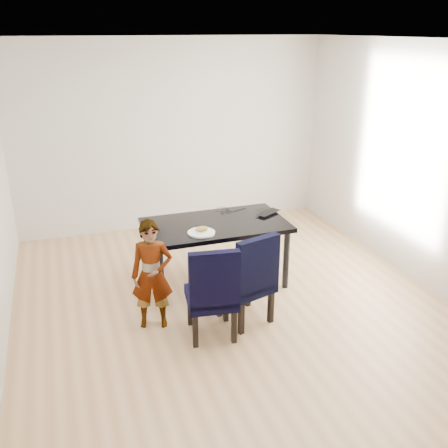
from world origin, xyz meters
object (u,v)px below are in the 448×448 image
object	(u,v)px
child	(152,275)
laptop	(265,212)
chair_right	(245,277)
dining_table	(216,253)
chair_left	(211,290)
plate	(201,233)

from	to	relation	value
child	laptop	xyz separation A→B (m)	(1.52, 0.77, 0.20)
chair_right	child	size ratio (longest dim) A/B	0.87
dining_table	chair_left	xyz separation A→B (m)	(-0.36, -0.98, 0.11)
child	laptop	distance (m)	1.71
chair_left	chair_right	bearing A→B (deg)	26.53
chair_right	child	xyz separation A→B (m)	(-0.89, 0.20, 0.07)
dining_table	laptop	distance (m)	0.77
laptop	chair_left	bearing A→B (deg)	18.94
dining_table	plate	distance (m)	0.51
chair_left	laptop	xyz separation A→B (m)	(1.02, 1.10, 0.28)
dining_table	chair_left	size ratio (longest dim) A/B	1.66
chair_left	laptop	bearing A→B (deg)	54.84
chair_left	chair_right	xyz separation A→B (m)	(0.40, 0.14, 0.00)
dining_table	chair_right	xyz separation A→B (m)	(0.03, -0.85, 0.11)
child	plate	xyz separation A→B (m)	(0.62, 0.41, 0.20)
child	laptop	bearing A→B (deg)	40.41
plate	laptop	world-z (taller)	laptop
chair_left	plate	size ratio (longest dim) A/B	3.26
dining_table	chair_right	distance (m)	0.86
laptop	dining_table	bearing A→B (deg)	-18.03
chair_right	laptop	xyz separation A→B (m)	(0.62, 0.97, 0.28)
chair_left	laptop	size ratio (longest dim) A/B	2.96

